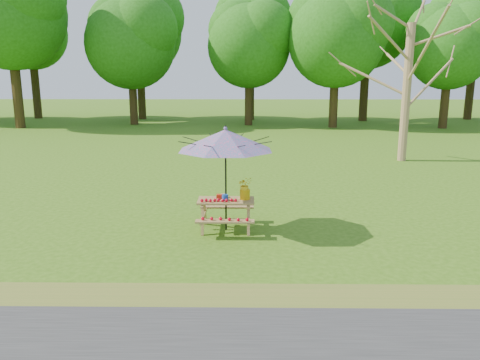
{
  "coord_description": "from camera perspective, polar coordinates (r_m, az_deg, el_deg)",
  "views": [
    {
      "loc": [
        3.89,
        -9.11,
        3.23
      ],
      "look_at": [
        3.76,
        0.5,
        1.1
      ],
      "focal_mm": 35.0,
      "sensor_mm": 36.0,
      "label": 1
    }
  ],
  "objects": [
    {
      "name": "flower_bucket",
      "position": [
        9.93,
        0.6,
        -0.92
      ],
      "size": [
        0.36,
        0.33,
        0.48
      ],
      "color": "#D5A20B",
      "rests_on": "picnic_table"
    },
    {
      "name": "produce_bins",
      "position": [
        9.98,
        -2.1,
        -2.07
      ],
      "size": [
        0.25,
        0.39,
        0.13
      ],
      "color": "red",
      "rests_on": "picnic_table"
    },
    {
      "name": "picnic_table",
      "position": [
        10.05,
        -1.72,
        -4.31
      ],
      "size": [
        1.2,
        1.32,
        0.67
      ],
      "color": "olive",
      "rests_on": "ground"
    },
    {
      "name": "tomatoes_row",
      "position": [
        9.78,
        -2.65,
        -2.48
      ],
      "size": [
        0.77,
        0.13,
        0.07
      ],
      "primitive_type": null,
      "color": "red",
      "rests_on": "picnic_table"
    },
    {
      "name": "ground",
      "position": [
        10.42,
        -21.33,
        -6.45
      ],
      "size": [
        120.0,
        120.0,
        0.0
      ],
      "primitive_type": "plane",
      "color": "#376212",
      "rests_on": "ground"
    },
    {
      "name": "patio_umbrella",
      "position": [
        9.71,
        -1.78,
        4.9
      ],
      "size": [
        2.64,
        2.64,
        2.25
      ],
      "color": "black",
      "rests_on": "ground"
    }
  ]
}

